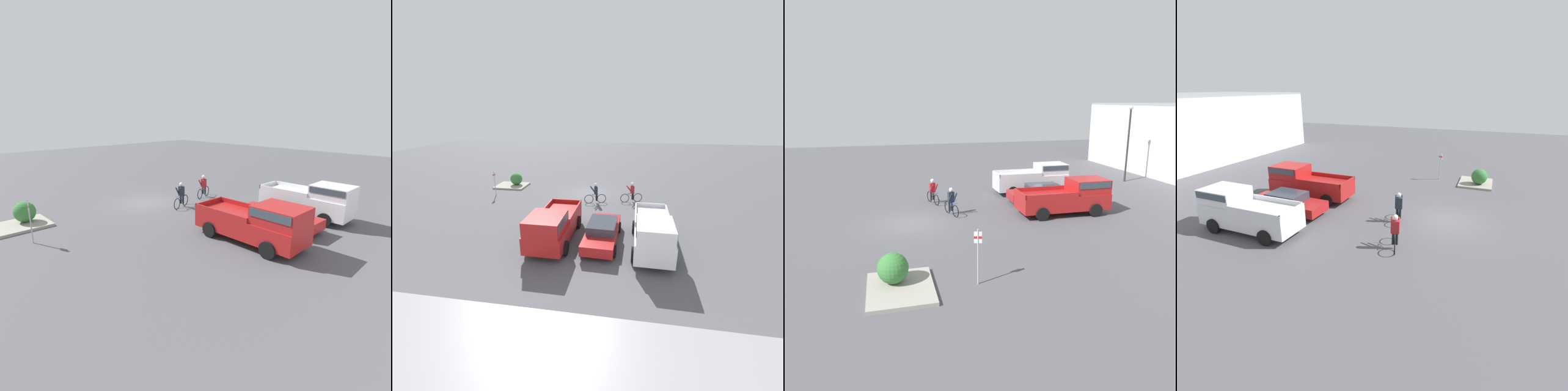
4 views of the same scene
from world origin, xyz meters
TOP-DOWN VIEW (x-y plane):
  - ground_plane at (0.00, 0.00)m, footprint 80.00×80.00m
  - pickup_truck_0 at (-5.14, 9.77)m, footprint 2.24×5.46m
  - sedan_0 at (-2.34, 9.15)m, footprint 2.07×4.77m
  - pickup_truck_1 at (0.46, 9.71)m, footprint 2.33×5.59m
  - cyclist_0 at (-1.07, 2.56)m, footprint 1.77×0.63m
  - cyclist_1 at (-4.03, 1.82)m, footprint 1.82×0.65m
  - fire_lane_sign at (8.17, 1.91)m, footprint 0.10×0.30m
  - curb_island at (7.95, -1.01)m, footprint 2.98×2.45m
  - shrub at (7.54, -1.24)m, footprint 1.18×1.18m

SIDE VIEW (x-z plane):
  - ground_plane at x=0.00m, z-range 0.00..0.00m
  - curb_island at x=7.95m, z-range 0.00..0.15m
  - sedan_0 at x=-2.34m, z-range 0.02..1.30m
  - shrub at x=7.54m, z-range 0.15..1.33m
  - cyclist_0 at x=-1.07m, z-range -0.02..1.72m
  - cyclist_1 at x=-4.03m, z-range -0.01..1.72m
  - pickup_truck_1 at x=0.46m, z-range 0.04..2.19m
  - pickup_truck_0 at x=-5.14m, z-range 0.04..2.25m
  - fire_lane_sign at x=8.17m, z-range 0.24..2.46m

